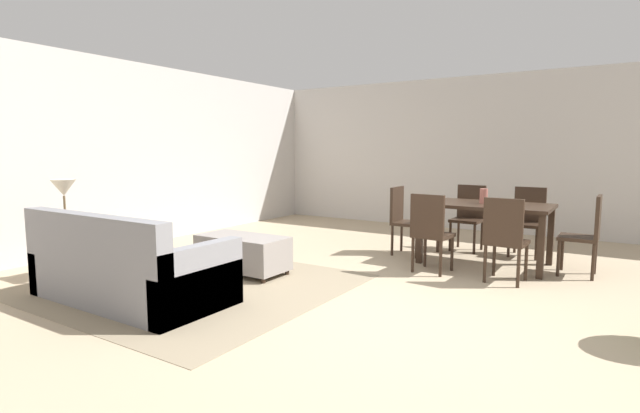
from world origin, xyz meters
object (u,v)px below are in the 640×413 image
dining_chair_near_right (505,235)px  couch (128,270)px  dining_chair_far_left (469,213)px  table_lamp (64,190)px  dining_chair_head_east (587,231)px  vase_centerpiece (484,196)px  dining_chair_head_west (403,216)px  dining_chair_far_right (528,217)px  ottoman_table (243,252)px  dining_chair_near_left (430,229)px  side_table (67,238)px  dining_table (486,211)px

dining_chair_near_right → couch: bearing=-138.6°
dining_chair_far_left → table_lamp: bearing=-130.1°
dining_chair_head_east → vase_centerpiece: 1.19m
table_lamp → dining_chair_near_right: 4.79m
dining_chair_head_east → dining_chair_head_west: same height
dining_chair_near_right → dining_chair_head_east: 1.07m
couch → dining_chair_far_right: (2.83, 4.13, 0.23)m
dining_chair_head_west → vase_centerpiece: (1.05, 0.01, 0.33)m
vase_centerpiece → dining_chair_far_left: bearing=116.5°
dining_chair_far_right → table_lamp: bearing=-135.8°
vase_centerpiece → dining_chair_far_right: bearing=64.1°
table_lamp → ottoman_table: bearing=38.8°
dining_chair_near_left → dining_chair_far_left: size_ratio=1.00×
side_table → dining_chair_near_left: bearing=35.6°
ottoman_table → dining_chair_far_right: dining_chair_far_right is taller
dining_chair_near_left → dining_chair_near_right: bearing=0.6°
dining_chair_near_left → dining_chair_far_right: 1.79m
couch → table_lamp: bearing=173.6°
dining_table → vase_centerpiece: size_ratio=8.36×
dining_chair_far_right → dining_chair_head_west: same height
couch → dining_chair_near_right: (2.86, 2.52, 0.23)m
dining_chair_near_left → dining_chair_far_left: 1.57m
couch → ottoman_table: 1.37m
couch → dining_chair_near_left: 3.25m
table_lamp → dining_chair_head_west: table_lamp is taller
table_lamp → dining_table: 4.91m
ottoman_table → dining_chair_near_right: bearing=24.1°
dining_chair_far_right → dining_chair_head_east: 1.10m
table_lamp → dining_chair_far_left: size_ratio=0.57×
ottoman_table → dining_table: 3.00m
ottoman_table → couch: bearing=-99.7°
dining_chair_near_left → dining_chair_head_west: size_ratio=1.00×
dining_chair_head_west → dining_chair_head_east: bearing=0.4°
dining_chair_near_left → dining_chair_near_right: 0.81m
couch → side_table: couch is taller
table_lamp → dining_chair_near_right: size_ratio=0.57×
dining_chair_head_east → dining_chair_head_west: (-2.19, -0.01, 0.00)m
dining_chair_head_east → dining_chair_far_left: bearing=153.5°
dining_chair_near_left → dining_chair_head_west: same height
dining_chair_head_west → vase_centerpiece: bearing=0.5°
ottoman_table → side_table: 1.93m
dining_chair_far_left → dining_chair_far_right: (0.77, 0.04, 0.00)m
couch → table_lamp: 1.45m
couch → dining_chair_far_left: (2.05, 4.08, 0.23)m
couch → side_table: (-1.27, 0.14, 0.16)m
table_lamp → vase_centerpiece: 4.88m
side_table → dining_chair_near_left: dining_chair_near_left is taller
dining_table → dining_chair_near_left: dining_chair_near_left is taller
ottoman_table → dining_chair_far_left: 3.30m
ottoman_table → dining_chair_near_left: 2.18m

